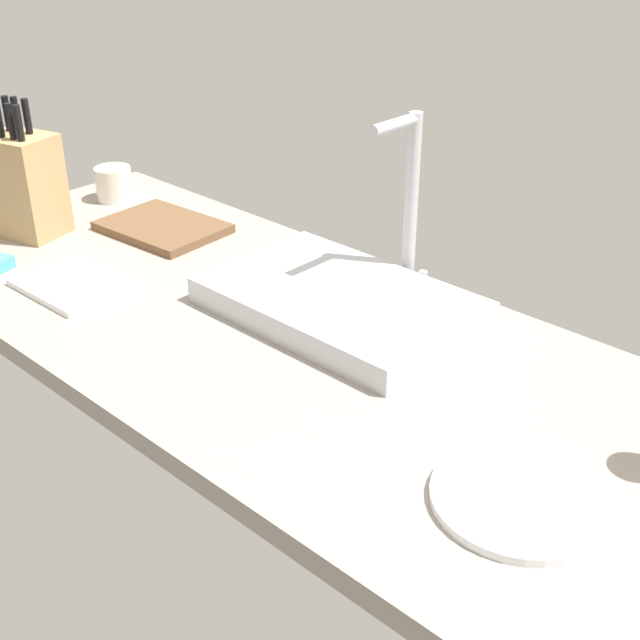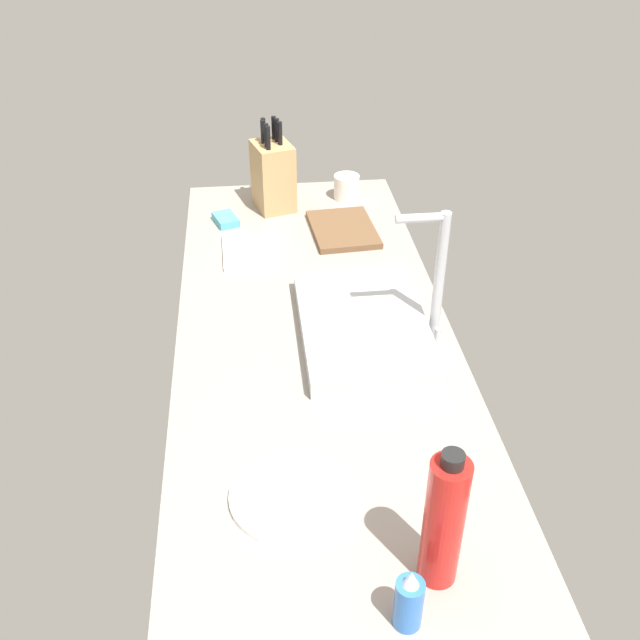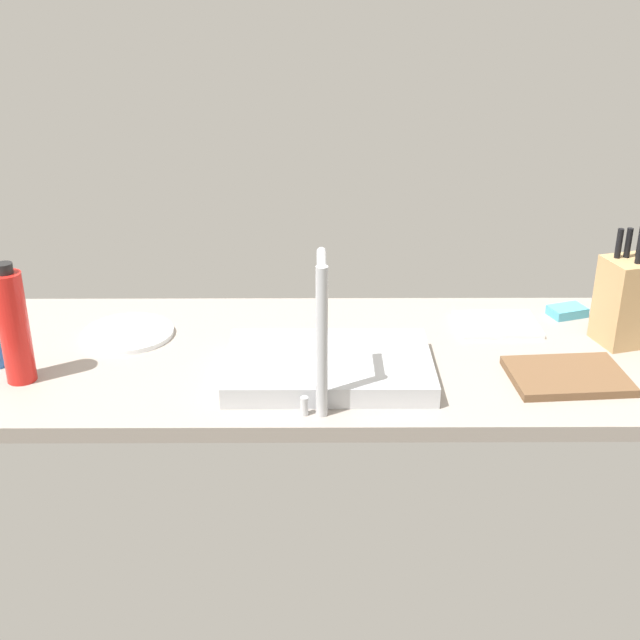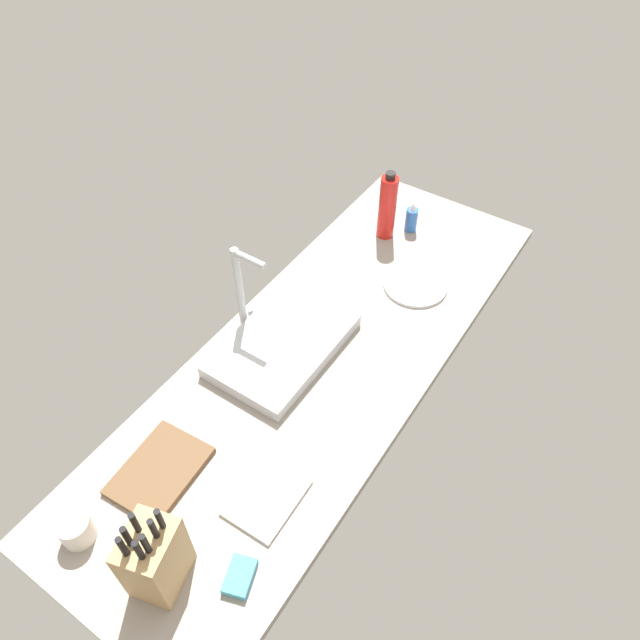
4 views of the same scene
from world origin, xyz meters
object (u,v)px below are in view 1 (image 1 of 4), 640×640
sink_basin (339,302)px  dish_towel (73,284)px  coffee_mug (114,184)px  knife_block (25,184)px  cutting_board (163,227)px  faucet (409,193)px  dinner_plate (521,498)px

sink_basin → dish_towel: sink_basin is taller
dish_towel → coffee_mug: coffee_mug is taller
sink_basin → dish_towel: 49.39cm
knife_block → cutting_board: bearing=29.9°
sink_basin → faucet: bearing=83.3°
faucet → cutting_board: bearing=-165.9°
dinner_plate → dish_towel: bearing=-177.1°
knife_block → dinner_plate: knife_block is taller
knife_block → dinner_plate: 119.84cm
sink_basin → coffee_mug: coffee_mug is taller
faucet → knife_block: (-72.67, -32.83, -7.27)cm
cutting_board → dish_towel: size_ratio=1.25×
faucet → dish_towel: faucet is taller
sink_basin → coffee_mug: 75.47cm
dish_towel → coffee_mug: bearing=135.9°
dinner_plate → dish_towel: same height
sink_basin → cutting_board: sink_basin is taller
sink_basin → cutting_board: (-51.92, 2.18, -1.39)cm
faucet → cutting_board: (-53.76, -13.50, -17.21)cm
sink_basin → dish_towel: (-42.20, -25.59, -1.69)cm
faucet → dinner_plate: bearing=-38.1°
dinner_plate → dish_towel: size_ratio=1.10×
knife_block → cutting_board: 28.81cm
cutting_board → dinner_plate: size_ratio=1.13×
dinner_plate → coffee_mug: 126.72cm
cutting_board → coffee_mug: 23.82cm
sink_basin → knife_block: size_ratio=1.62×
sink_basin → cutting_board: size_ratio=1.81×
dinner_plate → dish_towel: (-90.72, -4.65, 0.00)cm
dish_towel → faucet: bearing=43.1°
sink_basin → coffee_mug: size_ratio=5.49×
knife_block → dish_towel: knife_block is taller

